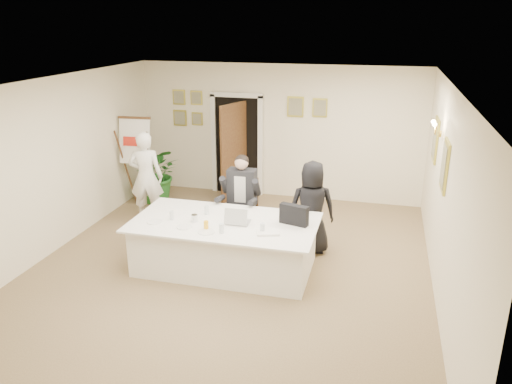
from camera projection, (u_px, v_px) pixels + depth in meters
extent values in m
plane|color=brown|center=(230.00, 268.00, 7.72)|extent=(7.00, 7.00, 0.00)
cube|color=white|center=(226.00, 85.00, 6.80)|extent=(6.00, 7.00, 0.02)
cube|color=white|center=(279.00, 132.00, 10.46)|extent=(6.00, 0.10, 2.80)
cube|color=white|center=(99.00, 311.00, 4.06)|extent=(6.00, 0.10, 2.80)
cube|color=white|center=(49.00, 168.00, 7.97)|extent=(0.10, 7.00, 2.80)
cube|color=white|center=(446.00, 200.00, 6.55)|extent=(0.10, 7.00, 2.80)
cube|color=black|center=(237.00, 146.00, 10.76)|extent=(0.92, 0.06, 2.10)
cube|color=white|center=(214.00, 145.00, 10.86)|extent=(0.10, 0.06, 2.20)
cube|color=white|center=(260.00, 148.00, 10.61)|extent=(0.10, 0.06, 2.20)
cube|color=#3B1C13|center=(234.00, 152.00, 10.37)|extent=(0.33, 0.81, 2.02)
cube|color=white|center=(225.00, 246.00, 7.61)|extent=(2.60, 1.30, 0.75)
cube|color=white|center=(224.00, 222.00, 7.48)|extent=(2.78, 1.48, 0.03)
cube|color=white|center=(134.00, 141.00, 9.84)|extent=(0.64, 0.23, 0.88)
imported|color=white|center=(146.00, 177.00, 9.28)|extent=(0.70, 0.54, 1.73)
imported|color=black|center=(312.00, 208.00, 8.03)|extent=(0.85, 0.67, 1.54)
imported|color=#206121|center=(157.00, 173.00, 10.36)|extent=(1.16, 1.03, 1.21)
cube|color=black|center=(294.00, 215.00, 7.32)|extent=(0.45, 0.23, 0.30)
cube|color=white|center=(268.00, 232.00, 7.05)|extent=(0.37, 0.31, 0.03)
cylinder|color=white|center=(155.00, 222.00, 7.44)|extent=(0.23, 0.23, 0.01)
cylinder|color=white|center=(184.00, 227.00, 7.26)|extent=(0.23, 0.23, 0.01)
cylinder|color=white|center=(206.00, 232.00, 7.09)|extent=(0.25, 0.25, 0.01)
cylinder|color=silver|center=(172.00, 215.00, 7.52)|extent=(0.08, 0.08, 0.14)
cylinder|color=silver|center=(221.00, 228.00, 7.05)|extent=(0.08, 0.08, 0.14)
cylinder|color=silver|center=(262.00, 228.00, 7.07)|extent=(0.07, 0.07, 0.14)
cylinder|color=silver|center=(207.00, 210.00, 7.73)|extent=(0.07, 0.07, 0.14)
cylinder|color=#F9AE14|center=(206.00, 225.00, 7.17)|extent=(0.08, 0.08, 0.13)
cylinder|color=silver|center=(194.00, 218.00, 7.45)|extent=(0.12, 0.12, 0.11)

